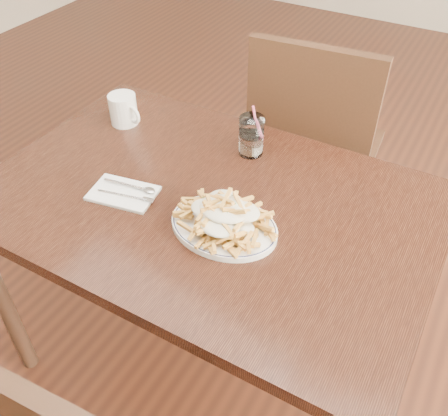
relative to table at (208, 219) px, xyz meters
The scene contains 9 objects.
floor 0.67m from the table, ahead, with size 7.00×7.00×0.00m, color black.
table is the anchor object (origin of this frame).
chair_far 0.69m from the table, 85.44° to the left, with size 0.48×0.48×0.97m.
fries_plate 0.16m from the table, 39.93° to the right, with size 0.29×0.25×0.02m.
loaded_fries 0.19m from the table, 39.93° to the right, with size 0.26×0.22×0.07m.
napkin 0.24m from the table, 153.74° to the right, with size 0.17×0.11×0.01m, color white.
cutlery 0.24m from the table, 155.00° to the right, with size 0.18×0.09×0.01m.
water_glass 0.28m from the table, 88.70° to the left, with size 0.07×0.07×0.16m.
coffee_mug 0.48m from the table, 155.58° to the left, with size 0.12×0.09×0.10m.
Camera 1 is at (0.54, -0.86, 1.61)m, focal length 40.00 mm.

